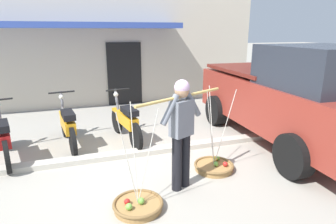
% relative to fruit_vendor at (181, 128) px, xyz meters
% --- Properties ---
extents(ground_plane, '(90.00, 90.00, 0.00)m').
position_rel_fruit_vendor_xyz_m(ground_plane, '(-0.35, 0.70, -0.98)').
color(ground_plane, '#9E998C').
extents(sidewalk_curb, '(20.00, 0.24, 0.10)m').
position_rel_fruit_vendor_xyz_m(sidewalk_curb, '(-0.35, 1.40, -0.93)').
color(sidewalk_curb, '#BAB4A5').
rests_on(sidewalk_curb, ground).
extents(fruit_vendor, '(1.53, 0.76, 1.70)m').
position_rel_fruit_vendor_xyz_m(fruit_vendor, '(0.00, 0.00, 0.00)').
color(fruit_vendor, black).
rests_on(fruit_vendor, ground).
extents(fruit_basket_left_side, '(0.70, 0.70, 1.45)m').
position_rel_fruit_vendor_xyz_m(fruit_basket_left_side, '(-0.76, -0.36, -0.91)').
color(fruit_basket_left_side, '#9E7542').
rests_on(fruit_basket_left_side, ground).
extents(fruit_basket_right_side, '(0.70, 0.70, 1.45)m').
position_rel_fruit_vendor_xyz_m(fruit_basket_right_side, '(0.76, 0.36, -0.90)').
color(fruit_basket_right_side, '#9E7542').
rests_on(fruit_basket_right_side, ground).
extents(motorcycle_nearest_shop, '(0.62, 1.79, 1.09)m').
position_rel_fruit_vendor_xyz_m(motorcycle_nearest_shop, '(-2.76, 1.95, -0.52)').
color(motorcycle_nearest_shop, black).
rests_on(motorcycle_nearest_shop, ground).
extents(motorcycle_second_in_row, '(0.54, 1.81, 1.09)m').
position_rel_fruit_vendor_xyz_m(motorcycle_second_in_row, '(-1.64, 2.31, -0.52)').
color(motorcycle_second_in_row, black).
rests_on(motorcycle_second_in_row, ground).
extents(motorcycle_third_in_row, '(0.54, 1.81, 1.09)m').
position_rel_fruit_vendor_xyz_m(motorcycle_third_in_row, '(-0.44, 2.20, -0.52)').
color(motorcycle_third_in_row, black).
rests_on(motorcycle_third_in_row, ground).
extents(parked_truck, '(2.29, 4.77, 2.10)m').
position_rel_fruit_vendor_xyz_m(parked_truck, '(2.86, 1.00, 0.05)').
color(parked_truck, maroon).
rests_on(parked_truck, ground).
extents(storefront_building, '(13.00, 6.00, 4.20)m').
position_rel_fruit_vendor_xyz_m(storefront_building, '(-1.80, 8.03, 1.12)').
color(storefront_building, beige).
rests_on(storefront_building, ground).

